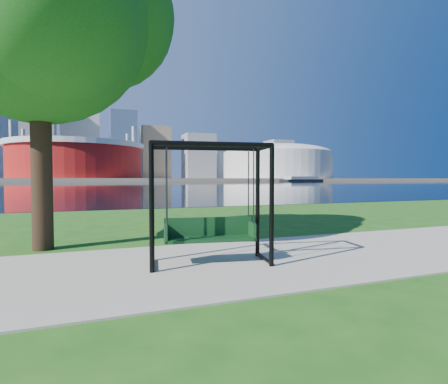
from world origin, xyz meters
TOP-DOWN VIEW (x-y plane):
  - ground at (0.00, 0.00)m, footprint 900.00×900.00m
  - path at (0.00, -0.50)m, footprint 120.00×4.00m
  - river at (0.00, 102.00)m, footprint 900.00×180.00m
  - far_bank at (0.00, 306.00)m, footprint 900.00×228.00m
  - stadium at (-10.00, 235.00)m, footprint 83.00×83.00m
  - arena at (135.00, 235.00)m, footprint 84.00×84.00m
  - skyline at (-4.27, 319.39)m, footprint 392.00×66.00m
  - swing at (-0.60, -0.49)m, footprint 2.30×1.29m
  - park_tree at (-3.71, 2.21)m, footprint 6.25×5.65m
  - barge at (126.09, 187.03)m, footprint 32.54×14.62m

SIDE VIEW (x-z plane):
  - ground at x=0.00m, z-range 0.00..0.00m
  - river at x=0.00m, z-range 0.00..0.02m
  - path at x=0.00m, z-range 0.00..0.03m
  - far_bank at x=0.00m, z-range 0.00..2.00m
  - swing at x=-0.60m, z-range -0.04..2.19m
  - barge at x=126.09m, z-range -0.15..3.00m
  - park_tree at x=-3.71m, z-range 1.51..9.27m
  - stadium at x=-10.00m, z-range -1.77..30.23m
  - arena at x=135.00m, z-range 2.59..29.15m
  - skyline at x=-4.27m, z-range -12.36..84.14m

